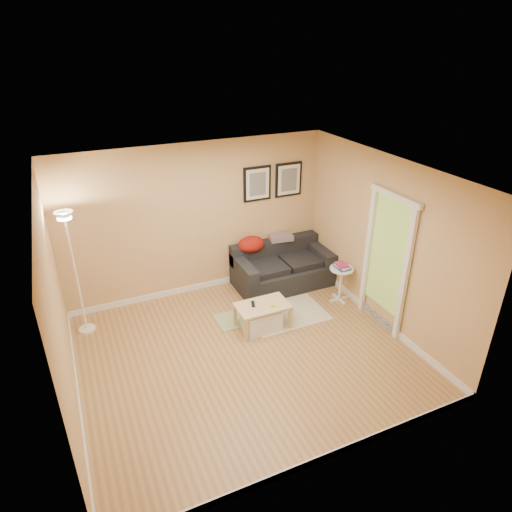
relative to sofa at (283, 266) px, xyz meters
name	(u,v)px	position (x,y,z in m)	size (l,w,h in m)	color
floor	(245,353)	(-1.38, -1.53, -0.38)	(4.50, 4.50, 0.00)	#AD7E4A
ceiling	(243,176)	(-1.38, -1.53, 2.23)	(4.50, 4.50, 0.00)	white
wall_back	(197,220)	(-1.38, 0.47, 0.92)	(4.50, 4.50, 0.00)	tan
wall_front	(328,367)	(-1.38, -3.53, 0.92)	(4.50, 4.50, 0.00)	tan
wall_left	(58,313)	(-3.63, -1.53, 0.92)	(4.00, 4.00, 0.00)	tan
wall_right	(384,243)	(0.87, -1.53, 0.92)	(4.00, 4.00, 0.00)	tan
baseboard_back	(202,286)	(-1.38, 0.46, -0.33)	(4.50, 0.02, 0.10)	white
baseboard_front	(319,459)	(-1.38, -3.52, -0.33)	(4.50, 0.02, 0.10)	white
baseboard_left	(79,398)	(-3.62, -1.53, -0.33)	(0.02, 4.00, 0.10)	white
baseboard_right	(374,314)	(0.86, -1.53, -0.33)	(0.02, 4.00, 0.10)	white
sofa	(283,266)	(0.00, 0.00, 0.00)	(1.70, 0.90, 0.75)	black
red_throw	(251,244)	(-0.49, 0.29, 0.40)	(0.48, 0.36, 0.28)	maroon
plaid_throw	(281,237)	(0.11, 0.33, 0.41)	(0.42, 0.26, 0.10)	#AA7663
framed_print_left	(257,184)	(-0.30, 0.45, 1.43)	(0.50, 0.04, 0.60)	black
framed_print_right	(288,179)	(0.30, 0.45, 1.43)	(0.50, 0.04, 0.60)	black
area_rug	(287,314)	(-0.39, -0.91, -0.37)	(1.25, 0.85, 0.01)	beige
green_runner	(238,318)	(-1.15, -0.70, -0.37)	(0.70, 0.50, 0.01)	#668C4C
coffee_table	(262,316)	(-0.89, -1.05, -0.17)	(0.81, 0.49, 0.40)	#E2C989
remote_control	(253,304)	(-1.02, -0.98, 0.04)	(0.05, 0.16, 0.02)	black
tape_roll	(273,306)	(-0.77, -1.15, 0.04)	(0.07, 0.07, 0.03)	yellow
storage_bin	(261,319)	(-0.92, -1.08, -0.20)	(0.57, 0.42, 0.35)	white
side_table	(340,284)	(0.64, -0.87, -0.07)	(0.40, 0.40, 0.61)	white
book_stack	(342,266)	(0.64, -0.87, 0.28)	(0.19, 0.26, 0.08)	navy
floor_lamp	(77,278)	(-3.38, -0.01, 0.55)	(0.25, 0.25, 1.95)	white
doorway	(385,265)	(0.82, -1.68, 0.65)	(0.12, 1.01, 2.13)	white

